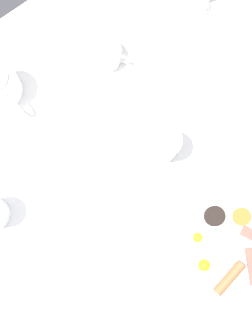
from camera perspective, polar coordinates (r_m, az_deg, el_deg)
ground_plane at (r=1.92m, az=0.00°, el=-2.75°), size 8.00×8.00×0.00m
table at (r=1.28m, az=0.00°, el=-0.45°), size 1.08×1.13×0.70m
breakfast_plate at (r=1.24m, az=12.13°, el=-9.28°), size 0.31×0.31×0.04m
teacup_with_saucer_right at (r=1.27m, az=-2.54°, el=13.55°), size 0.16×0.16×0.07m
wine_glass_spare at (r=1.18m, az=4.61°, el=2.82°), size 0.08×0.08×0.12m
knife_by_plate at (r=1.28m, az=8.01°, el=9.51°), size 0.06×0.19×0.00m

